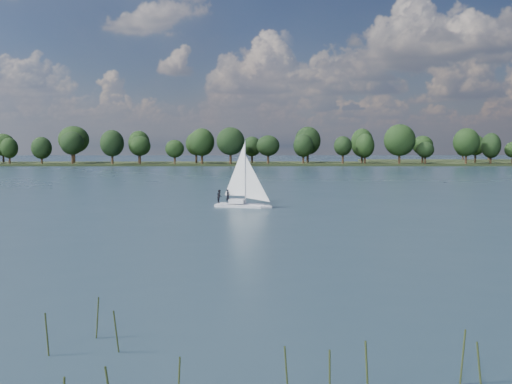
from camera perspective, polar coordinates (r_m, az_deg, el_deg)
ground at (r=128.74m, az=2.57°, el=1.16°), size 700.00×700.00×0.00m
far_shore at (r=240.55m, az=1.16°, el=2.77°), size 660.00×40.00×1.50m
sailboat at (r=72.22m, az=-1.62°, el=0.42°), size 6.98×3.83×8.86m
treeline at (r=236.47m, az=-1.54°, el=4.68°), size 562.85×74.48×18.07m
reeds at (r=20.34m, az=11.51°, el=-15.20°), size 57.20×10.16×2.25m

